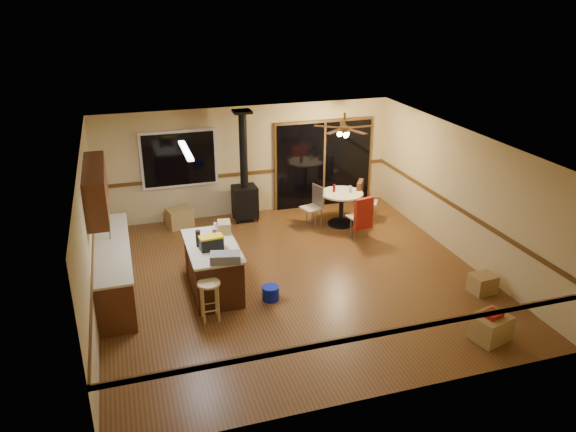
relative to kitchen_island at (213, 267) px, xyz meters
name	(u,v)px	position (x,y,z in m)	size (l,w,h in m)	color
floor	(293,278)	(1.50, 0.00, -0.45)	(7.00, 7.00, 0.00)	brown
ceiling	(293,144)	(1.50, 0.00, 2.15)	(7.00, 7.00, 0.00)	silver
wall_back	(248,161)	(1.50, 3.50, 0.85)	(7.00, 7.00, 0.00)	tan
wall_front	(378,315)	(1.50, -3.50, 0.85)	(7.00, 7.00, 0.00)	tan
wall_left	(89,238)	(-2.00, 0.00, 0.85)	(7.00, 7.00, 0.00)	tan
wall_right	(461,195)	(5.00, 0.00, 0.85)	(7.00, 7.00, 0.00)	tan
chair_rail	(293,230)	(1.50, 0.00, 0.55)	(7.00, 7.00, 0.08)	#513414
window	(179,159)	(-0.10, 3.45, 1.05)	(1.72, 0.10, 1.32)	black
sliding_door	(324,165)	(3.40, 3.45, 0.60)	(2.52, 0.10, 2.10)	black
lower_cabinets	(114,269)	(-1.70, 0.50, -0.02)	(0.60, 3.00, 0.86)	#522A15
countertop	(111,247)	(-1.70, 0.50, 0.43)	(0.64, 3.04, 0.04)	beige
upper_cabinets	(96,189)	(-1.83, 0.70, 1.45)	(0.35, 2.00, 0.80)	#522A15
kitchen_island	(213,267)	(0.00, 0.00, 0.00)	(0.88, 1.68, 0.90)	#391B0E
wood_stove	(245,191)	(1.30, 3.05, 0.28)	(0.55, 0.50, 2.52)	black
ceiling_fan	(344,131)	(3.35, 2.13, 1.76)	(0.24, 0.24, 0.55)	brown
fluorescent_strip	(186,151)	(-0.30, 0.30, 2.11)	(0.10, 1.20, 0.04)	white
toolbox_grey	(225,258)	(0.10, -0.72, 0.52)	(0.50, 0.28, 0.16)	slate
toolbox_black	(211,244)	(-0.03, -0.17, 0.56)	(0.39, 0.21, 0.22)	black
toolbox_yellow_lid	(211,237)	(-0.03, -0.17, 0.68)	(0.41, 0.22, 0.03)	gold
box_on_island	(224,227)	(0.32, 0.47, 0.55)	(0.23, 0.32, 0.21)	#9B7D45
bottle_dark	(198,238)	(-0.23, 0.01, 0.60)	(0.09, 0.09, 0.30)	black
bottle_pink	(214,235)	(0.08, 0.16, 0.56)	(0.07, 0.07, 0.23)	#D84C8C
bottle_white	(215,227)	(0.17, 0.56, 0.53)	(0.06, 0.06, 0.17)	white
bar_stool	(210,301)	(-0.23, -0.94, -0.11)	(0.38, 0.38, 0.69)	tan
blue_bucket	(271,293)	(0.89, -0.63, -0.33)	(0.30, 0.30, 0.25)	#0B1B9F
dining_table	(341,203)	(3.35, 2.13, 0.08)	(0.97, 0.97, 0.78)	black
glass_red	(334,188)	(3.20, 2.23, 0.41)	(0.07, 0.07, 0.18)	#590C14
glass_cream	(350,189)	(3.53, 2.08, 0.40)	(0.07, 0.07, 0.15)	beige
chair_left	(315,201)	(2.75, 2.26, 0.14)	(0.50, 0.50, 0.51)	tan
chair_near	(363,213)	(3.48, 1.25, 0.14)	(0.50, 0.53, 0.70)	tan
chair_right	(361,196)	(3.89, 2.28, 0.14)	(0.61, 0.60, 0.70)	tan
box_under_window	(180,218)	(-0.22, 3.10, -0.23)	(0.55, 0.44, 0.44)	#9B7D45
box_corner_a	(490,328)	(3.83, -2.80, -0.25)	(0.54, 0.46, 0.41)	#9B7D45
box_corner_b	(483,284)	(4.60, -1.52, -0.28)	(0.43, 0.36, 0.34)	#9B7D45
box_small_red	(493,314)	(3.83, -2.80, 0.00)	(0.27, 0.22, 0.07)	maroon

